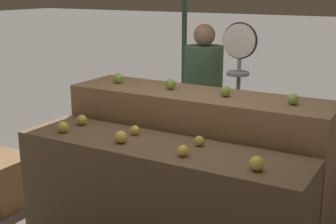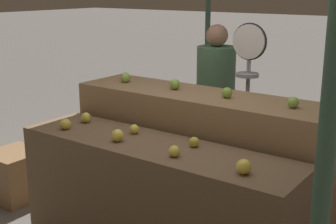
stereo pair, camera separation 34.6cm
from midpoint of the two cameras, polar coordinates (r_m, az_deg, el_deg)
display_counter_front at (r=3.39m, az=-4.16°, el=-11.10°), size 2.12×0.55×0.88m
display_counter_back at (r=3.81m, az=0.88°, el=-5.99°), size 2.12×0.55×1.13m
apple_front_0 at (r=3.59m, az=-15.39°, el=-1.83°), size 0.08×0.08×0.08m
apple_front_1 at (r=3.27m, az=-8.80°, el=-3.08°), size 0.09×0.09×0.09m
apple_front_2 at (r=2.98m, az=-1.48°, el=-4.81°), size 0.07×0.07×0.07m
apple_front_3 at (r=2.77m, az=7.25°, el=-6.32°), size 0.09×0.09×0.09m
apple_front_4 at (r=3.74m, az=-13.09°, el=-0.99°), size 0.08×0.08×0.08m
apple_front_5 at (r=3.43m, az=-6.94°, el=-2.25°), size 0.07×0.07×0.07m
apple_front_6 at (r=3.17m, az=0.72°, el=-3.61°), size 0.07×0.07×0.07m
apple_back_0 at (r=4.04m, az=-8.60°, el=4.05°), size 0.09×0.09×0.09m
apple_back_1 at (r=3.76m, az=-2.34°, el=3.37°), size 0.09×0.09×0.09m
apple_back_2 at (r=3.52m, az=4.23°, el=2.49°), size 0.08×0.08×0.08m
apple_back_3 at (r=3.33m, az=12.17°, el=1.48°), size 0.08×0.08×0.08m
produce_scale at (r=4.15m, az=6.24°, el=4.94°), size 0.32×0.20×1.63m
person_vendor_at_scale at (r=4.59m, az=2.18°, el=2.19°), size 0.39×0.39×1.59m
wooden_crate_side at (r=4.58m, az=-21.60°, el=-7.91°), size 0.45×0.45×0.45m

